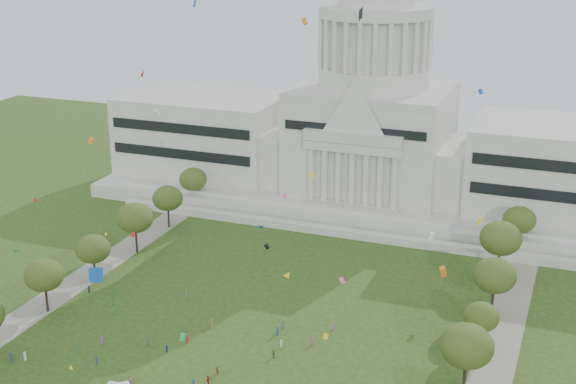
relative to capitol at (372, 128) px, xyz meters
The scene contains 19 objects.
capitol is the anchor object (origin of this frame).
path_left 98.93m from the capitol, 119.87° to the right, with size 8.00×160.00×0.04m, color gray.
path_right 98.93m from the capitol, 60.13° to the right, with size 8.00×160.00×0.04m, color gray.
row_tree_l_2 107.19m from the capitol, 115.07° to the right, with size 8.42×8.42×11.97m.
row_tree_r_2 106.56m from the capitol, 65.33° to the right, with size 9.55×9.55×13.58m.
row_tree_l_3 92.14m from the capitol, 118.96° to the right, with size 8.12×8.12×11.55m.
row_tree_r_3 91.98m from the capitol, 60.70° to the right, with size 7.01×7.01×9.98m.
row_tree_l_4 76.50m from the capitol, 125.78° to the right, with size 9.29×9.29×13.21m.
row_tree_r_4 78.81m from the capitol, 54.84° to the right, with size 9.19×9.19×13.06m.
row_tree_l_5 63.64m from the capitol, 136.72° to the right, with size 8.33×8.33×11.85m.
row_tree_r_5 62.67m from the capitol, 44.94° to the right, with size 9.82×9.82×13.96m.
row_tree_l_6 54.69m from the capitol, 152.45° to the right, with size 8.19×8.19×11.64m.
row_tree_r_6 54.32m from the capitol, 28.99° to the right, with size 8.42×8.42×11.97m.
person_4 111.91m from the capitol, 89.82° to the right, with size 1.16×0.63×1.97m, color #B21E1E.
person_5 108.23m from the capitol, 89.79° to the right, with size 1.56×0.62×1.69m, color olive.
person_8 105.21m from the capitol, 96.94° to the right, with size 0.72×0.44×1.48m, color navy.
person_10 99.43m from the capitol, 85.31° to the right, with size 1.00×0.55×1.71m, color #33723F.
distant_crowd 101.66m from the capitol, 97.43° to the right, with size 66.33×36.44×1.95m.
kite_swarm 104.23m from the capitol, 86.87° to the right, with size 91.12×96.28×64.83m.
Camera 1 is at (59.58, -109.31, 80.11)m, focal length 50.00 mm.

